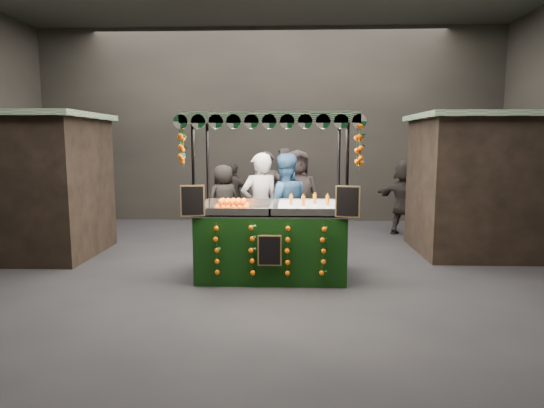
{
  "coord_description": "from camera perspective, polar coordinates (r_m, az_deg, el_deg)",
  "views": [
    {
      "loc": [
        0.58,
        -7.33,
        2.09
      ],
      "look_at": [
        0.28,
        0.3,
        1.07
      ],
      "focal_mm": 30.87,
      "sensor_mm": 36.0,
      "label": 1
    }
  ],
  "objects": [
    {
      "name": "ground",
      "position": [
        7.65,
        -2.19,
        -8.23
      ],
      "size": [
        12.0,
        12.0,
        0.0
      ],
      "primitive_type": "plane",
      "color": "black",
      "rests_on": "ground"
    },
    {
      "name": "market_hall",
      "position": [
        7.47,
        -2.33,
        17.59
      ],
      "size": [
        12.1,
        10.1,
        5.05
      ],
      "color": "black",
      "rests_on": "ground"
    },
    {
      "name": "neighbour_stall_left",
      "position": [
        9.74,
        -28.52,
        2.11
      ],
      "size": [
        3.0,
        2.2,
        2.6
      ],
      "color": "black",
      "rests_on": "ground"
    },
    {
      "name": "neighbour_stall_right",
      "position": [
        9.66,
        25.58,
        2.25
      ],
      "size": [
        3.0,
        2.2,
        2.6
      ],
      "color": "black",
      "rests_on": "ground"
    },
    {
      "name": "juice_stall",
      "position": [
        7.2,
        0.02,
        -2.89
      ],
      "size": [
        2.58,
        1.52,
        2.5
      ],
      "color": "black",
      "rests_on": "ground"
    },
    {
      "name": "vendor_grey",
      "position": [
        8.17,
        -1.46,
        -0.4
      ],
      "size": [
        0.82,
        0.7,
        1.9
      ],
      "rotation": [
        0.0,
        0.0,
        3.56
      ],
      "color": "gray",
      "rests_on": "ground"
    },
    {
      "name": "vendor_blue",
      "position": [
        8.31,
        1.5,
        -0.31
      ],
      "size": [
        1.04,
        0.88,
        1.89
      ],
      "rotation": [
        0.0,
        0.0,
        3.35
      ],
      "color": "navy",
      "rests_on": "ground"
    },
    {
      "name": "shopper_0",
      "position": [
        9.54,
        -0.62,
        0.74
      ],
      "size": [
        0.74,
        0.53,
        1.89
      ],
      "rotation": [
        0.0,
        0.0,
        0.12
      ],
      "color": "#2A2222",
      "rests_on": "ground"
    },
    {
      "name": "shopper_1",
      "position": [
        10.27,
        2.52,
        1.03
      ],
      "size": [
        1.12,
        1.07,
        1.82
      ],
      "rotation": [
        0.0,
        0.0,
        -0.62
      ],
      "color": "black",
      "rests_on": "ground"
    },
    {
      "name": "shopper_2",
      "position": [
        11.18,
        -4.66,
        0.91
      ],
      "size": [
        0.99,
        0.6,
        1.57
      ],
      "rotation": [
        0.0,
        0.0,
        2.89
      ],
      "color": "black",
      "rests_on": "ground"
    },
    {
      "name": "shopper_3",
      "position": [
        10.83,
        2.56,
        0.64
      ],
      "size": [
        1.08,
        1.13,
        1.55
      ],
      "rotation": [
        0.0,
        0.0,
        0.87
      ],
      "color": "#2E2A25",
      "rests_on": "ground"
    },
    {
      "name": "shopper_4",
      "position": [
        10.32,
        -5.91,
        0.38
      ],
      "size": [
        0.92,
        0.88,
        1.59
      ],
      "rotation": [
        0.0,
        0.0,
        3.82
      ],
      "color": "#2C2924",
      "rests_on": "ground"
    },
    {
      "name": "shopper_5",
      "position": [
        10.86,
        15.83,
        0.76
      ],
      "size": [
        1.46,
        1.47,
        1.69
      ],
      "rotation": [
        0.0,
        0.0,
        2.35
      ],
      "color": "black",
      "rests_on": "ground"
    },
    {
      "name": "shopper_6",
      "position": [
        11.99,
        1.26,
        2.22
      ],
      "size": [
        0.57,
        0.77,
        1.92
      ],
      "rotation": [
        0.0,
        0.0,
        -1.74
      ],
      "color": "#282320",
      "rests_on": "ground"
    },
    {
      "name": "shopper_7",
      "position": [
        9.7,
        3.12,
        0.94
      ],
      "size": [
        1.06,
        0.83,
        1.92
      ],
      "rotation": [
        0.0,
        0.0,
        0.25
      ],
      "color": "#292221",
      "rests_on": "ground"
    }
  ]
}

